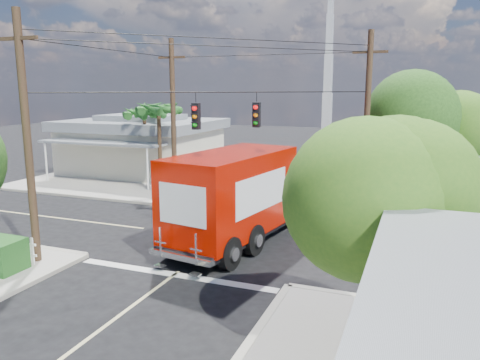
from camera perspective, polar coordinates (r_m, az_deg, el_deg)
The scene contains 14 objects.
ground at distance 20.30m, azimuth -2.05°, elevation -7.12°, with size 120.00×120.00×0.00m, color black.
sidewalk_ne at distance 29.45m, azimuth 26.98°, elevation -2.44°, with size 14.12×14.12×0.14m.
sidewalk_nw at distance 34.64m, azimuth -11.56°, elevation 0.41°, with size 14.12×14.12×0.14m.
road_markings at distance 19.03m, azimuth -3.82°, elevation -8.38°, with size 32.00×32.00×0.01m.
building_nw at distance 36.24m, azimuth -11.84°, elevation 4.31°, with size 10.80×10.20×4.30m.
radio_tower at distance 38.39m, azimuth 10.61°, elevation 9.84°, with size 0.80×0.80×17.00m.
tree_ne_front at distance 24.53m, azimuth 20.27°, elevation 6.72°, with size 4.21×4.14×6.66m.
tree_ne_back at distance 26.85m, azimuth 25.86°, elevation 5.37°, with size 3.77×3.66×5.82m.
tree_se at distance 10.74m, azimuth 17.34°, elevation -1.76°, with size 3.67×3.54×5.62m.
palm_nw_front at distance 29.44m, azimuth -9.90°, elevation 8.38°, with size 3.01×3.08×5.59m.
palm_nw_back at distance 31.78m, azimuth -11.60°, elevation 7.84°, with size 3.01×3.08×5.19m.
utility_poles at distance 21.47m, azimuth -4.36°, elevation 6.60°, with size 12.00×10.68×9.00m.
vending_boxes at distance 24.60m, azimuth 17.96°, elevation -2.75°, with size 1.90×0.50×1.10m.
delivery_truck at distance 19.49m, azimuth 0.25°, elevation -1.91°, with size 4.12×9.21×3.85m.
Camera 1 is at (7.63, -17.72, 6.33)m, focal length 35.00 mm.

